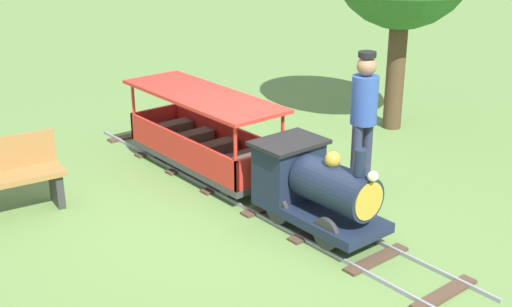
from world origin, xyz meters
TOP-DOWN VIEW (x-y plane):
  - ground_plane at (0.00, 0.00)m, footprint 60.00×60.00m
  - track at (0.00, -0.15)m, footprint 0.76×6.05m
  - locomotive at (0.00, 0.87)m, footprint 0.72×1.45m
  - passenger_car at (0.00, -1.05)m, footprint 0.82×2.35m
  - conductor_person at (-1.12, 0.50)m, footprint 0.30×0.30m

SIDE VIEW (x-z plane):
  - ground_plane at x=0.00m, z-range 0.00..0.00m
  - track at x=0.00m, z-range 0.00..0.04m
  - passenger_car at x=0.00m, z-range -0.06..0.91m
  - locomotive at x=0.00m, z-range -0.02..0.98m
  - conductor_person at x=-1.12m, z-range 0.15..1.77m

